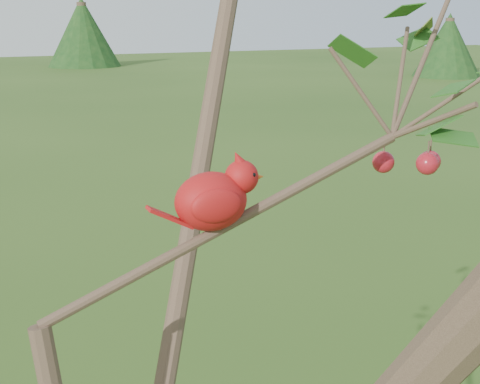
{
  "coord_description": "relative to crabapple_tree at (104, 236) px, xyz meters",
  "views": [
    {
      "loc": [
        -0.17,
        -0.86,
        2.41
      ],
      "look_at": [
        0.27,
        0.08,
        2.13
      ],
      "focal_mm": 50.0,
      "sensor_mm": 36.0,
      "label": 1
    }
  ],
  "objects": [
    {
      "name": "crabapple_tree",
      "position": [
        0.0,
        0.0,
        0.0
      ],
      "size": [
        2.35,
        2.05,
        2.95
      ],
      "color": "#3F2E22",
      "rests_on": "ground"
    },
    {
      "name": "cardinal",
      "position": [
        0.2,
        0.1,
        0.0
      ],
      "size": [
        0.2,
        0.1,
        0.14
      ],
      "rotation": [
        0.0,
        0.0,
        -0.04
      ],
      "color": "#B8190F",
      "rests_on": "ground"
    }
  ]
}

